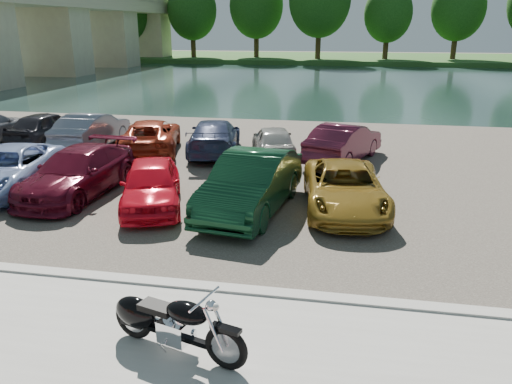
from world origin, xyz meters
TOP-DOWN VIEW (x-y plane):
  - ground at (0.00, 0.00)m, footprint 200.00×200.00m
  - kerb at (0.00, 2.00)m, footprint 60.00×0.30m
  - parking_lot at (0.00, 11.00)m, footprint 60.00×18.00m
  - river at (0.00, 40.00)m, footprint 120.00×40.00m
  - far_bank at (0.00, 72.00)m, footprint 120.00×24.00m
  - bridge at (-28.00, 41.02)m, footprint 7.00×56.00m
  - far_trees at (4.36, 65.79)m, footprint 70.25×10.68m
  - motorcycle at (-0.94, 0.10)m, footprint 2.27×0.99m
  - car_2 at (-8.35, 6.73)m, footprint 2.83×4.92m
  - car_3 at (-6.06, 6.74)m, footprint 2.10×4.71m
  - car_4 at (-3.56, 6.12)m, footprint 2.70×4.10m
  - car_5 at (-0.85, 6.29)m, footprint 2.26×4.87m
  - car_6 at (1.58, 6.85)m, footprint 2.57×4.65m
  - car_8 at (-11.00, 12.96)m, footprint 1.87×3.99m
  - car_9 at (-8.63, 12.44)m, footprint 1.52×4.29m
  - car_10 at (-6.02, 12.21)m, footprint 3.20×4.92m
  - car_11 at (-3.47, 12.33)m, footprint 2.58×4.77m
  - car_12 at (-1.14, 12.14)m, footprint 2.30×3.82m
  - car_13 at (1.46, 12.11)m, footprint 2.88×4.42m

SIDE VIEW (x-z plane):
  - ground at x=0.00m, z-range 0.00..0.00m
  - river at x=0.00m, z-range 0.00..0.00m
  - parking_lot at x=0.00m, z-range 0.00..0.04m
  - kerb at x=0.00m, z-range 0.00..0.14m
  - far_bank at x=0.00m, z-range 0.00..0.60m
  - motorcycle at x=-0.94m, z-range 0.04..1.09m
  - car_12 at x=-1.14m, z-range 0.04..1.26m
  - car_6 at x=1.58m, z-range 0.04..1.27m
  - car_10 at x=-6.02m, z-range 0.04..1.30m
  - car_2 at x=-8.35m, z-range 0.04..1.33m
  - car_4 at x=-3.56m, z-range 0.04..1.34m
  - car_11 at x=-3.47m, z-range 0.04..1.35m
  - car_8 at x=-11.00m, z-range 0.04..1.36m
  - car_3 at x=-6.06m, z-range 0.04..1.38m
  - car_13 at x=1.46m, z-range 0.04..1.41m
  - car_9 at x=-8.63m, z-range 0.04..1.45m
  - car_5 at x=-0.85m, z-range 0.04..1.58m
  - bridge at x=-28.00m, z-range 1.24..9.79m
  - far_trees at x=4.36m, z-range 1.23..13.75m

